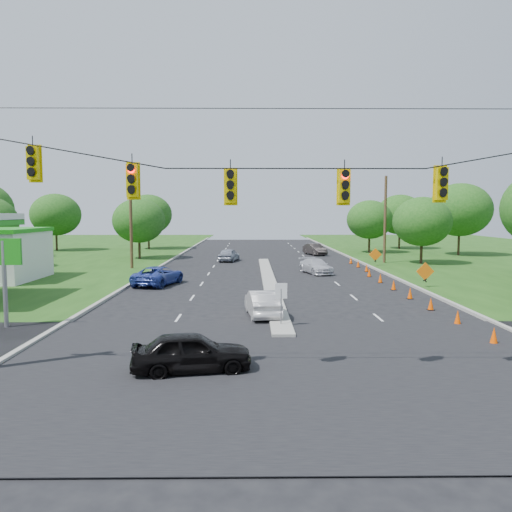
{
  "coord_description": "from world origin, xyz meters",
  "views": [
    {
      "loc": [
        -1.38,
        -16.42,
        5.26
      ],
      "look_at": [
        -1.08,
        11.65,
        2.8
      ],
      "focal_mm": 35.0,
      "sensor_mm": 36.0,
      "label": 1
    }
  ],
  "objects": [
    {
      "name": "tree_6",
      "position": [
        -16.0,
        55.0,
        4.96
      ],
      "size": [
        6.72,
        6.72,
        7.84
      ],
      "color": "black",
      "rests_on": "ground"
    },
    {
      "name": "silver_car_oncoming",
      "position": [
        -3.74,
        37.15,
        0.7
      ],
      "size": [
        2.48,
        4.38,
        1.41
      ],
      "primitive_type": "imported",
      "rotation": [
        0.0,
        0.0,
        2.93
      ],
      "color": "#8B91A1",
      "rests_on": "ground"
    },
    {
      "name": "cone_9",
      "position": [
        8.93,
        34.5,
        0.35
      ],
      "size": [
        0.32,
        0.32,
        0.7
      ],
      "primitive_type": "cone",
      "color": "#FF4D00",
      "rests_on": "ground"
    },
    {
      "name": "curb_right",
      "position": [
        10.1,
        30.0,
        0.0
      ],
      "size": [
        0.25,
        110.0,
        0.16
      ],
      "primitive_type": "cube",
      "color": "gray",
      "rests_on": "ground"
    },
    {
      "name": "tree_11",
      "position": [
        20.0,
        55.0,
        4.96
      ],
      "size": [
        6.72,
        6.72,
        7.84
      ],
      "color": "black",
      "rests_on": "ground"
    },
    {
      "name": "median_sign",
      "position": [
        0.0,
        6.0,
        1.46
      ],
      "size": [
        0.55,
        0.06,
        2.05
      ],
      "color": "gray",
      "rests_on": "ground"
    },
    {
      "name": "cone_4",
      "position": [
        8.33,
        17.0,
        0.35
      ],
      "size": [
        0.32,
        0.32,
        0.7
      ],
      "primitive_type": "cone",
      "color": "#FF4D00",
      "rests_on": "ground"
    },
    {
      "name": "utility_pole_far_left",
      "position": [
        -12.5,
        30.0,
        4.5
      ],
      "size": [
        0.28,
        0.28,
        9.0
      ],
      "primitive_type": "cylinder",
      "color": "#422D1C",
      "rests_on": "ground"
    },
    {
      "name": "signal_span",
      "position": [
        -0.05,
        -1.0,
        4.97
      ],
      "size": [
        25.6,
        0.32,
        9.0
      ],
      "color": "#422D1C",
      "rests_on": "ground"
    },
    {
      "name": "dark_car_receding",
      "position": [
        6.53,
        44.98,
        0.71
      ],
      "size": [
        2.73,
        4.55,
        1.42
      ],
      "primitive_type": "imported",
      "rotation": [
        0.0,
        0.0,
        0.31
      ],
      "color": "black",
      "rests_on": "ground"
    },
    {
      "name": "tree_12",
      "position": [
        14.0,
        48.0,
        4.34
      ],
      "size": [
        5.88,
        5.88,
        6.86
      ],
      "color": "black",
      "rests_on": "ground"
    },
    {
      "name": "white_sedan",
      "position": [
        -0.79,
        8.51,
        0.67
      ],
      "size": [
        1.9,
        4.21,
        1.34
      ],
      "primitive_type": "imported",
      "rotation": [
        0.0,
        0.0,
        3.26
      ],
      "color": "beige",
      "rests_on": "ground"
    },
    {
      "name": "cone_7",
      "position": [
        8.93,
        27.5,
        0.35
      ],
      "size": [
        0.32,
        0.32,
        0.7
      ],
      "primitive_type": "cone",
      "color": "#FF4D00",
      "rests_on": "ground"
    },
    {
      "name": "median",
      "position": [
        0.0,
        21.0,
        0.0
      ],
      "size": [
        1.0,
        34.0,
        0.18
      ],
      "primitive_type": "cube",
      "color": "gray",
      "rests_on": "ground"
    },
    {
      "name": "tree_10",
      "position": [
        24.0,
        44.0,
        5.58
      ],
      "size": [
        7.56,
        7.56,
        8.82
      ],
      "color": "black",
      "rests_on": "ground"
    },
    {
      "name": "cross_street",
      "position": [
        0.0,
        0.0,
        0.0
      ],
      "size": [
        160.0,
        14.0,
        0.02
      ],
      "primitive_type": "cube",
      "color": "black",
      "rests_on": "ground"
    },
    {
      "name": "tree_4",
      "position": [
        -28.0,
        52.0,
        4.96
      ],
      "size": [
        6.72,
        6.72,
        7.84
      ],
      "color": "black",
      "rests_on": "ground"
    },
    {
      "name": "black_sedan",
      "position": [
        -3.33,
        -0.32,
        0.67
      ],
      "size": [
        4.16,
        2.24,
        1.34
      ],
      "primitive_type": "imported",
      "rotation": [
        0.0,
        0.0,
        1.74
      ],
      "color": "black",
      "rests_on": "ground"
    },
    {
      "name": "work_sign_1",
      "position": [
        10.8,
        18.0,
        1.09
      ],
      "size": [
        1.27,
        0.58,
        1.37
      ],
      "color": "black",
      "rests_on": "ground"
    },
    {
      "name": "silver_car_far",
      "position": [
        4.24,
        26.26,
        0.64
      ],
      "size": [
        2.93,
        4.71,
        1.27
      ],
      "primitive_type": "imported",
      "rotation": [
        0.0,
        0.0,
        0.28
      ],
      "color": "#BBBBC3",
      "rests_on": "ground"
    },
    {
      "name": "cone_2",
      "position": [
        8.33,
        10.0,
        0.35
      ],
      "size": [
        0.32,
        0.32,
        0.7
      ],
      "primitive_type": "cone",
      "color": "#FF4D00",
      "rests_on": "ground"
    },
    {
      "name": "cone_3",
      "position": [
        8.33,
        13.5,
        0.35
      ],
      "size": [
        0.32,
        0.32,
        0.7
      ],
      "primitive_type": "cone",
      "color": "#FF4D00",
      "rests_on": "ground"
    },
    {
      "name": "curb_left",
      "position": [
        -10.1,
        30.0,
        0.0
      ],
      "size": [
        0.25,
        110.0,
        0.16
      ],
      "primitive_type": "cube",
      "color": "gray",
      "rests_on": "ground"
    },
    {
      "name": "cone_1",
      "position": [
        8.33,
        6.5,
        0.35
      ],
      "size": [
        0.32,
        0.32,
        0.7
      ],
      "primitive_type": "cone",
      "color": "#FF4D00",
      "rests_on": "ground"
    },
    {
      "name": "cone_0",
      "position": [
        8.33,
        3.0,
        0.35
      ],
      "size": [
        0.32,
        0.32,
        0.7
      ],
      "primitive_type": "cone",
      "color": "#FF4D00",
      "rests_on": "ground"
    },
    {
      "name": "tree_5",
      "position": [
        -14.0,
        40.0,
        4.34
      ],
      "size": [
        5.88,
        5.88,
        6.86
      ],
      "color": "black",
      "rests_on": "ground"
    },
    {
      "name": "cone_5",
      "position": [
        8.33,
        20.5,
        0.35
      ],
      "size": [
        0.32,
        0.32,
        0.7
      ],
      "primitive_type": "cone",
      "color": "#FF4D00",
      "rests_on": "ground"
    },
    {
      "name": "blue_pickup",
      "position": [
        -8.09,
        19.54,
        0.69
      ],
      "size": [
        3.54,
        5.4,
        1.38
      ],
      "primitive_type": "imported",
      "rotation": [
        0.0,
        0.0,
        2.87
      ],
      "color": "#2A3D98",
      "rests_on": "ground"
    },
    {
      "name": "work_sign_2",
      "position": [
        10.8,
        32.0,
        1.09
      ],
      "size": [
        1.27,
        0.58,
        1.37
      ],
      "color": "black",
      "rests_on": "ground"
    },
    {
      "name": "cone_6",
      "position": [
        8.33,
        24.0,
        0.35
      ],
      "size": [
        0.32,
        0.32,
        0.7
      ],
      "primitive_type": "cone",
      "color": "#FF4D00",
      "rests_on": "ground"
    },
    {
      "name": "cone_8",
      "position": [
        8.93,
        31.0,
        0.35
      ],
      "size": [
        0.32,
        0.32,
        0.7
      ],
      "primitive_type": "cone",
      "color": "#FF4D00",
      "rests_on": "ground"
    },
    {
      "name": "utility_pole_far_right",
      "position": [
        12.5,
        35.0,
        4.5
      ],
      "size": [
        0.28,
        0.28,
        9.0
      ],
      "primitive_type": "cylinder",
      "color": "#422D1C",
      "rests_on": "ground"
    },
    {
      "name": "ground",
      "position": [
        0.0,
        0.0,
        0.0
      ],
      "size": [
        160.0,
        160.0,
        0.0
      ],
      "primitive_type": "plane",
      "color": "black",
      "rests_on": "ground"
    },
    {
      "name": "tree_9",
      "position": [
        16.0,
        34.0,
        4.34
      ],
      "size": [
        5.88,
        5.88,
        6.86
      ],
      "color": "black",
      "rests_on": "ground"
    }
  ]
}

